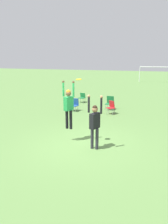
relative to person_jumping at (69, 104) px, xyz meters
The scene contains 10 objects.
ground_plane 1.75m from the person_jumping, 14.33° to the right, with size 120.00×120.00×0.00m, color #608C47.
person_jumping is the anchor object (origin of this frame).
person_defending 1.43m from the person_jumping, 17.20° to the right, with size 0.59×0.48×2.11m.
frisbee 1.18m from the person_jumping, 17.90° to the right, with size 0.24×0.24×0.05m.
camping_chair_0 5.72m from the person_jumping, 112.39° to the left, with size 0.53×0.57×0.84m.
camping_chair_2 6.53m from the person_jumping, 90.19° to the left, with size 0.52×0.56×0.93m.
camping_chair_3 5.43m from the person_jumping, 85.79° to the left, with size 0.61×0.67×0.83m.
camping_chair_5 8.69m from the person_jumping, 108.97° to the left, with size 0.56×0.59×0.75m.
cooler_box 7.22m from the person_jumping, 114.74° to the left, with size 0.49×0.36×0.36m.
soccer_goal 26.92m from the person_jumping, 84.67° to the left, with size 7.10×0.10×2.35m.
Camera 1 is at (3.22, -7.71, 3.38)m, focal length 35.00 mm.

